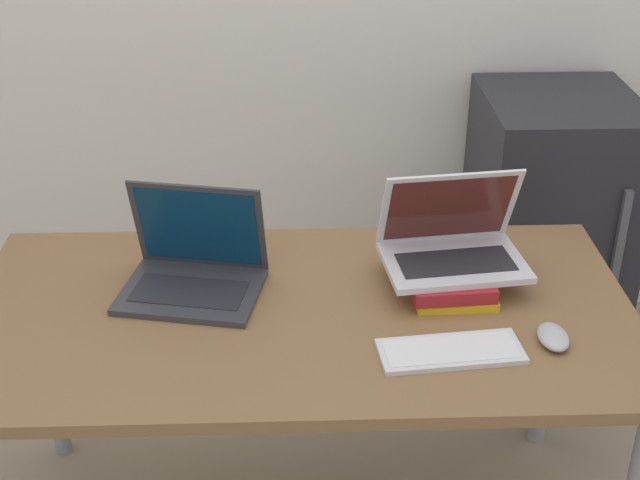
# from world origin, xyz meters

# --- Properties ---
(desk) EXTENTS (1.54, 0.79, 0.70)m
(desk) POSITION_xyz_m (0.00, 0.40, 0.63)
(desk) COLOR brown
(desk) RESTS_ON ground_plane
(laptop_left) EXTENTS (0.36, 0.31, 0.26)m
(laptop_left) POSITION_xyz_m (-0.25, 0.50, 0.75)
(laptop_left) COLOR #333338
(laptop_left) RESTS_ON desk
(book_stack) EXTENTS (0.21, 0.27, 0.05)m
(book_stack) POSITION_xyz_m (0.35, 0.49, 0.73)
(book_stack) COLOR gold
(book_stack) RESTS_ON desk
(laptop_on_books) EXTENTS (0.36, 0.27, 0.23)m
(laptop_on_books) POSITION_xyz_m (0.36, 0.51, 0.80)
(laptop_on_books) COLOR silver
(laptop_on_books) RESTS_ON book_stack
(wireless_keyboard) EXTENTS (0.32, 0.15, 0.01)m
(wireless_keyboard) POSITION_xyz_m (0.32, 0.21, 0.71)
(wireless_keyboard) COLOR silver
(wireless_keyboard) RESTS_ON desk
(mouse) EXTENTS (0.07, 0.11, 0.03)m
(mouse) POSITION_xyz_m (0.54, 0.24, 0.72)
(mouse) COLOR #B2B2B7
(mouse) RESTS_ON desk
(mini_fridge) EXTENTS (0.46, 0.53, 0.92)m
(mini_fridge) POSITION_xyz_m (0.81, 1.19, 0.46)
(mini_fridge) COLOR #232328
(mini_fridge) RESTS_ON ground_plane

